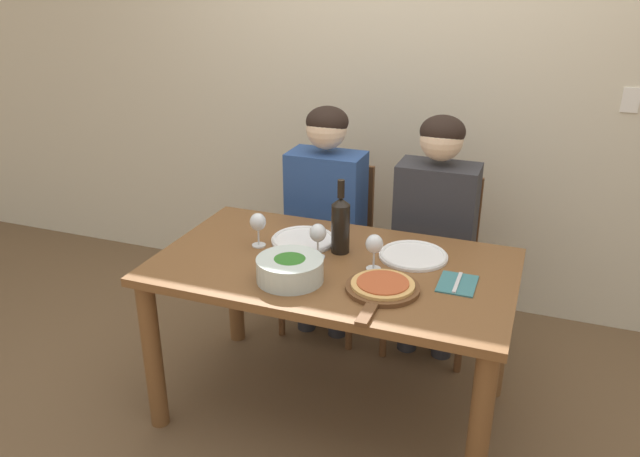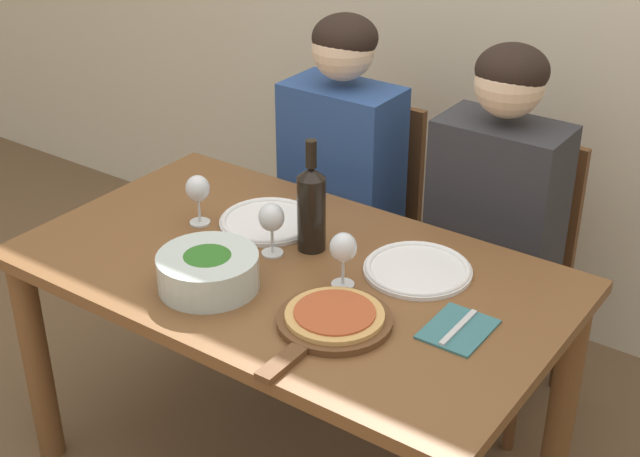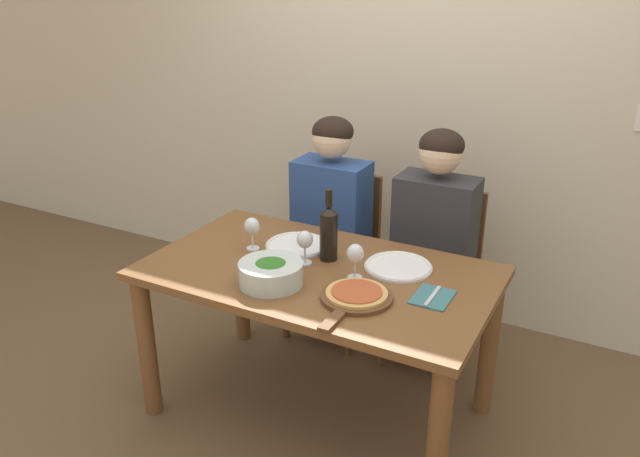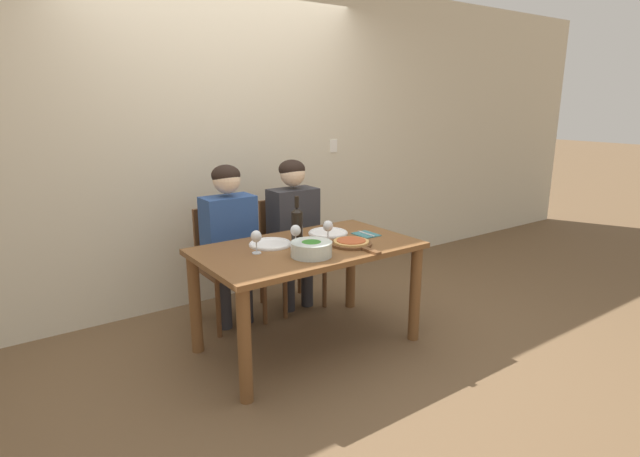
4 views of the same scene
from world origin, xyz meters
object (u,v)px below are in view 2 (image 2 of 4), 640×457
Objects in this scene: person_woman at (339,161)px; pizza_on_board at (332,320)px; chair_right at (502,263)px; broccoli_bowl at (208,271)px; chair_left at (355,217)px; wine_glass_right at (344,249)px; dinner_plate_right at (418,269)px; dinner_plate_left at (269,221)px; fork_on_napkin at (458,329)px; wine_glass_left at (198,191)px; wine_glass_centre at (272,220)px; wine_bottle at (311,206)px; person_man at (495,205)px.

pizza_on_board is (0.52, -0.79, 0.01)m from person_woman.
chair_right is 3.38× the size of broccoli_bowl.
chair_left is at bearing 119.93° from pizza_on_board.
chair_right is 0.82m from wine_glass_right.
dinner_plate_left is at bearing -178.84° from dinner_plate_right.
dinner_plate_left is (-0.49, -0.58, 0.25)m from chair_right.
broccoli_bowl is at bearing -113.19° from chair_right.
chair_right is (0.56, 0.00, 0.00)m from chair_left.
dinner_plate_right is 0.28m from fork_on_napkin.
chair_right is 0.80m from dinner_plate_left.
wine_glass_centre is (0.28, -0.02, 0.00)m from wine_glass_left.
wine_glass_left is at bearing 176.38° from fork_on_napkin.
person_woman reaches higher than pizza_on_board.
chair_left is 1.07m from pizza_on_board.
wine_bottle is at bearing -169.73° from dinner_plate_right.
pizza_on_board is at bearing -56.82° from person_woman.
fork_on_napkin is (0.34, -0.01, -0.10)m from wine_glass_right.
broccoli_bowl is (-0.40, -0.94, 0.29)m from chair_right.
broccoli_bowl is (0.16, -0.94, 0.29)m from chair_left.
chair_right is at bearing 63.90° from wine_bottle.
dinner_plate_left is at bearing -136.19° from person_man.
dinner_plate_right is 0.67m from wine_glass_left.
person_man reaches higher than broccoli_bowl.
chair_right is 0.94m from pizza_on_board.
wine_bottle is at bearing 52.44° from wine_glass_centre.
wine_glass_centre is (0.19, -0.60, 0.09)m from person_woman.
pizza_on_board is at bearing -46.84° from wine_bottle.
pizza_on_board is 0.30m from fork_on_napkin.
wine_bottle is 0.54m from fork_on_napkin.
chair_right is at bearing 87.11° from pizza_on_board.
pizza_on_board is 2.78× the size of wine_glass_left.
fork_on_napkin is (0.21, -0.75, 0.25)m from chair_right.
fork_on_napkin is at bearing -71.84° from person_man.
chair_left is at bearing 97.21° from dinner_plate_left.
chair_right is 5.82× the size of wine_glass_right.
broccoli_bowl is (-0.10, -0.31, -0.08)m from wine_bottle.
dinner_plate_right is 0.41m from wine_glass_centre.
pizza_on_board is (0.26, -0.28, -0.11)m from wine_bottle.
person_woman is 0.95m from pizza_on_board.
wine_glass_centre is (-0.37, -0.71, 0.35)m from chair_right.
person_man is 8.10× the size of wine_glass_right.
wine_glass_right is at bearing -99.73° from chair_right.
wine_glass_right is 1.00× the size of wine_glass_centre.
dinner_plate_left is 0.55m from pizza_on_board.
chair_left is 3.07× the size of dinner_plate_right.
person_man is 0.61m from wine_bottle.
wine_glass_centre is at bearing -158.91° from dinner_plate_right.
person_man is 0.92m from broccoli_bowl.
wine_glass_centre is (-0.33, 0.19, 0.09)m from pizza_on_board.
chair_left is at bearing 180.00° from chair_right.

